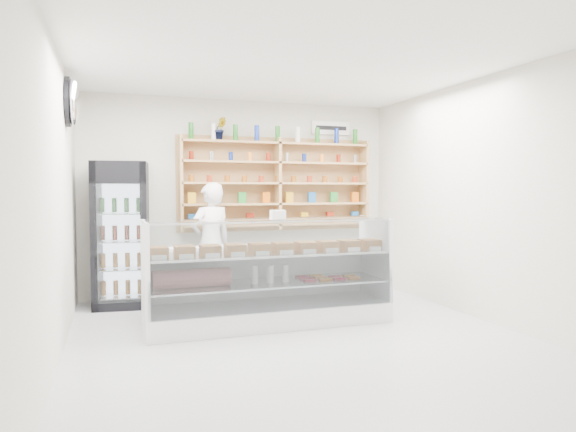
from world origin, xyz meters
name	(u,v)px	position (x,y,z in m)	size (l,w,h in m)	color
room	(301,201)	(0.00, 0.00, 1.40)	(5.00, 5.00, 5.00)	#9A9A9E
display_counter	(269,294)	(-0.14, 0.66, 0.33)	(2.72, 0.81, 1.19)	white
shop_worker	(211,243)	(-0.56, 1.93, 0.80)	(0.58, 0.38, 1.60)	silver
drinks_cooler	(121,234)	(-1.69, 2.11, 0.93)	(0.74, 0.72, 1.86)	black
wall_shelving	(278,184)	(0.50, 2.34, 1.59)	(2.84, 0.28, 1.33)	tan
potted_plant	(220,129)	(-0.35, 2.34, 2.36)	(0.18, 0.14, 0.32)	#1E6626
security_mirror	(73,102)	(-2.17, 1.20, 2.45)	(0.15, 0.50, 0.50)	silver
wall_sign	(331,128)	(1.40, 2.47, 2.45)	(0.62, 0.03, 0.20)	white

